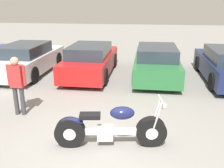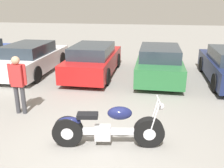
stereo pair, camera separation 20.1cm
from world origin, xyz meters
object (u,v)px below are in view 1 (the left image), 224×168
Objects in this scene: motorcycle at (110,128)px; parked_car_white at (28,59)px; parked_car_red at (91,60)px; parked_car_green at (156,62)px; person_standing at (17,81)px.

parked_car_white is (-4.30, 5.19, 0.21)m from motorcycle.
parked_car_red reaches higher than motorcycle.
parked_car_green is 5.66m from person_standing.
parked_car_white and parked_car_red have the same top height.
parked_car_red is 2.69× the size of person_standing.
parked_car_white is 2.69× the size of person_standing.
motorcycle is at bearing -24.54° from person_standing.
motorcycle is 5.57m from parked_car_red.
person_standing reaches higher than parked_car_white.
parked_car_red is 1.00× the size of parked_car_green.
person_standing is at bearing 155.46° from motorcycle.
parked_car_green is at bearing 78.06° from motorcycle.
parked_car_white and parked_car_green have the same top height.
parked_car_white is 2.72m from parked_car_red.
parked_car_green is (1.14, 5.38, 0.21)m from motorcycle.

